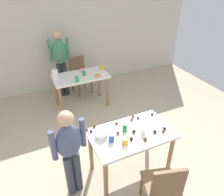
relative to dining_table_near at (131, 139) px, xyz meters
The scene contains 37 objects.
ground_plane 0.65m from the dining_table_near, 19.98° to the right, with size 6.40×6.40×0.00m, color tan.
wall_back 3.23m from the dining_table_near, 88.04° to the left, with size 6.40×0.10×2.60m, color beige.
dining_table_near is the anchor object (origin of this frame).
dining_table_far 2.01m from the dining_table_near, 92.57° to the left, with size 1.14×0.61×0.75m.
chair_near_table 0.72m from the dining_table_near, 86.91° to the right, with size 0.50×0.50×0.87m.
chair_far_table 2.68m from the dining_table_near, 88.26° to the left, with size 0.47×0.47×0.87m.
person_girl_near 0.86m from the dining_table_near, behind, with size 0.45×0.26×1.35m.
person_adult_far 2.70m from the dining_table_near, 97.16° to the left, with size 0.46×0.24×1.60m.
mixing_bowl 0.44m from the dining_table_near, 166.36° to the left, with size 0.17×0.17×0.07m, color white.
soda_can 0.20m from the dining_table_near, 132.21° to the left, with size 0.07×0.07×0.12m, color #198438.
fork_near 0.30m from the dining_table_near, 144.09° to the left, with size 0.17×0.02×0.01m, color silver.
cup_near_0 0.36m from the dining_table_near, behind, with size 0.08×0.08×0.11m, color #3351B2.
cup_near_1 0.22m from the dining_table_near, 34.97° to the right, with size 0.07×0.07×0.10m, color white.
cup_near_2 0.28m from the dining_table_near, 140.36° to the right, with size 0.09×0.09×0.09m, color yellow.
cake_ball_0 0.36m from the dining_table_near, 43.60° to the left, with size 0.04×0.04×0.04m, color #3D2319.
cake_ball_1 0.56m from the dining_table_near, 154.42° to the left, with size 0.04×0.04×0.04m, color #3D2319.
cake_ball_2 0.31m from the dining_table_near, behind, with size 0.04×0.04×0.04m, color brown.
cake_ball_3 0.30m from the dining_table_near, 60.23° to the left, with size 0.04×0.04×0.04m, color brown.
cake_ball_4 0.54m from the dining_table_near, 143.37° to the left, with size 0.04×0.04×0.04m, color #3D2319.
cake_ball_5 0.35m from the dining_table_near, 25.90° to the right, with size 0.05×0.05×0.05m, color #3D2319.
cake_ball_6 0.37m from the dining_table_near, 56.88° to the left, with size 0.04×0.04×0.04m, color brown.
cake_ball_7 0.54m from the dining_table_near, 24.04° to the left, with size 0.05×0.05×0.05m, color brown.
cake_ball_8 0.23m from the dining_table_near, 164.77° to the left, with size 0.05×0.05×0.05m, color brown.
cake_ball_9 0.30m from the dining_table_near, 113.82° to the left, with size 0.04×0.04×0.04m, color brown.
cake_ball_10 0.27m from the dining_table_near, 67.82° to the right, with size 0.05×0.05×0.05m, color brown.
cake_ball_11 0.45m from the dining_table_near, 24.11° to the right, with size 0.04×0.04×0.04m, color brown.
cake_ball_12 0.48m from the dining_table_near, 17.34° to the right, with size 0.05×0.05×0.05m, color #3D2319.
cake_ball_13 0.63m from the dining_table_near, 151.24° to the left, with size 0.04×0.04×0.04m, color brown.
cake_ball_14 0.14m from the dining_table_near, 23.72° to the right, with size 0.05×0.05×0.05m, color #3D2319.
cake_ball_15 0.20m from the dining_table_near, 120.79° to the right, with size 0.05×0.05×0.05m, color #3D2319.
pitcher_far 2.14m from the dining_table_near, 106.15° to the left, with size 0.13×0.13×0.21m, color white.
cup_far_0 1.79m from the dining_table_near, 97.34° to the left, with size 0.08×0.08×0.11m, color green.
cup_far_1 1.99m from the dining_table_near, 90.37° to the left, with size 0.07×0.07×0.09m, color green.
cup_far_2 2.15m from the dining_table_near, 78.29° to the left, with size 0.08×0.08×0.10m, color yellow.
donut_far_0 1.84m from the dining_table_near, 83.34° to the left, with size 0.14×0.14×0.04m, color gold.
donut_far_1 1.84m from the dining_table_near, 79.07° to the left, with size 0.11×0.11×0.03m, color white.
donut_far_2 2.23m from the dining_table_near, 89.38° to the left, with size 0.12×0.12×0.04m, color pink.
Camera 1 is at (-1.26, -1.82, 2.65)m, focal length 33.68 mm.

